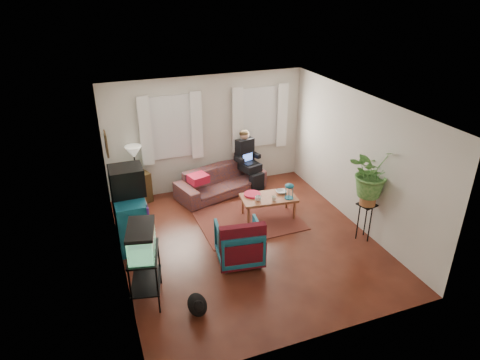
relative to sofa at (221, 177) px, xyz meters
name	(u,v)px	position (x,y,z in m)	size (l,w,h in m)	color
floor	(248,242)	(-0.16, -2.05, -0.40)	(4.50, 5.00, 0.01)	#4F2B14
ceiling	(249,106)	(-0.16, -2.05, 2.20)	(4.50, 5.00, 0.01)	white
wall_back	(207,134)	(-0.16, 0.45, 0.90)	(4.50, 0.01, 2.60)	silver
wall_front	(322,260)	(-0.16, -4.55, 0.90)	(4.50, 0.01, 2.60)	silver
wall_left	(115,201)	(-2.41, -2.05, 0.90)	(0.01, 5.00, 2.60)	silver
wall_right	(358,161)	(2.09, -2.05, 0.90)	(0.01, 5.00, 2.60)	silver
window_left	(171,127)	(-0.96, 0.43, 1.15)	(1.08, 0.04, 1.38)	white
window_right	(259,117)	(1.09, 0.43, 1.15)	(1.08, 0.04, 1.38)	white
curtains_left	(172,128)	(-0.96, 0.35, 1.15)	(1.36, 0.06, 1.50)	white
curtains_right	(260,118)	(1.09, 0.35, 1.15)	(1.36, 0.06, 1.50)	white
picture_frame	(107,144)	(-2.38, -1.20, 1.55)	(0.04, 0.32, 0.40)	#3D2616
area_rug	(248,219)	(0.14, -1.31, -0.39)	(2.00, 1.60, 0.01)	brown
sofa	(221,177)	(0.00, 0.00, 0.00)	(2.04, 0.80, 0.80)	brown
seated_person	(247,161)	(0.71, 0.20, 0.21)	(0.51, 0.63, 1.21)	black
side_table	(138,187)	(-1.81, 0.27, -0.06)	(0.46, 0.46, 0.68)	#3E2317
table_lamp	(135,161)	(-1.81, 0.27, 0.57)	(0.35, 0.35, 0.62)	white
dresser	(131,219)	(-2.15, -1.27, 0.08)	(0.53, 1.06, 0.95)	#12616D
crt_tv	(127,180)	(-2.13, -1.17, 0.81)	(0.58, 0.53, 0.51)	black
aquarium_stand	(146,276)	(-2.16, -2.95, 0.02)	(0.42, 0.76, 0.85)	black
aquarium	(141,240)	(-2.16, -2.95, 0.67)	(0.38, 0.69, 0.45)	#7FD899
black_cat	(197,303)	(-1.54, -3.51, -0.22)	(0.28, 0.43, 0.37)	black
armchair	(239,241)	(-0.51, -2.51, -0.02)	(0.75, 0.70, 0.77)	navy
serape_throw	(243,243)	(-0.55, -2.80, 0.14)	(0.77, 0.18, 0.63)	#9E0A0A
coffee_table	(268,207)	(0.57, -1.34, -0.17)	(1.10, 0.60, 0.46)	brown
cup_a	(258,198)	(0.31, -1.41, 0.10)	(0.12, 0.12, 0.10)	white
cup_b	(274,199)	(0.60, -1.52, 0.10)	(0.10, 0.10, 0.09)	beige
bowl	(281,192)	(0.88, -1.27, 0.08)	(0.22, 0.22, 0.05)	white
snack_tray	(252,194)	(0.29, -1.15, 0.08)	(0.34, 0.34, 0.04)	#B21414
birdcage	(289,191)	(0.93, -1.53, 0.22)	(0.18, 0.18, 0.32)	#115B6B
plant_stand	(365,221)	(1.91, -2.71, -0.03)	(0.31, 0.31, 0.73)	black
potted_plant	(371,179)	(1.91, -2.71, 0.84)	(0.84, 0.72, 0.93)	#599947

